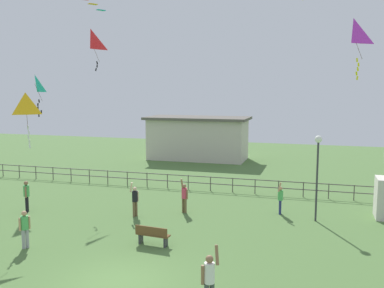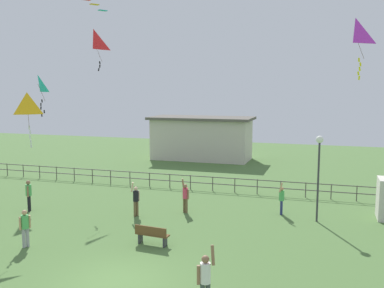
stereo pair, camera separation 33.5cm
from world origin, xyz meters
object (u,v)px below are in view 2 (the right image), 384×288
(person_5, at_px, (25,226))
(kite_1, at_px, (28,107))
(person_1, at_px, (205,278))
(person_2, at_px, (29,193))
(lamppost, at_px, (319,159))
(person_4, at_px, (136,199))
(person_0, at_px, (282,198))
(person_3, at_px, (185,196))
(kite_5, at_px, (355,35))
(park_bench, at_px, (152,234))
(kite_4, at_px, (38,85))
(kite_3, at_px, (94,42))

(person_5, relative_size, kite_1, 0.63)
(person_1, xyz_separation_m, person_2, (-12.10, 7.41, -0.05))
(person_1, bearing_deg, kite_1, 151.81)
(lamppost, distance_m, person_4, 9.57)
(person_1, height_order, person_5, person_1)
(person_0, height_order, person_3, person_3)
(person_0, bearing_deg, lamppost, -21.41)
(person_5, distance_m, kite_1, 5.91)
(kite_5, bearing_deg, park_bench, -139.90)
(kite_4, bearing_deg, park_bench, -31.56)
(lamppost, distance_m, person_3, 7.21)
(park_bench, distance_m, person_5, 5.35)
(lamppost, distance_m, person_2, 15.50)
(lamppost, distance_m, kite_4, 17.13)
(lamppost, bearing_deg, kite_4, 177.81)
(kite_4, bearing_deg, person_2, -64.44)
(person_4, height_order, kite_5, kite_5)
(person_3, distance_m, kite_4, 11.59)
(person_3, bearing_deg, kite_1, -148.67)
(lamppost, distance_m, person_5, 13.99)
(kite_4, bearing_deg, person_5, -57.80)
(person_2, relative_size, person_5, 1.06)
(person_3, xyz_separation_m, kite_1, (-6.66, -4.05, 4.88))
(person_5, bearing_deg, person_1, -17.88)
(lamppost, bearing_deg, person_1, -106.42)
(person_0, xyz_separation_m, kite_3, (-12.56, 2.72, 8.79))
(person_0, relative_size, person_4, 0.95)
(person_0, distance_m, kite_1, 13.69)
(person_3, bearing_deg, lamppost, 4.12)
(person_0, distance_m, person_1, 10.95)
(kite_5, bearing_deg, lamppost, -137.75)
(lamppost, height_order, park_bench, lamppost)
(park_bench, xyz_separation_m, person_2, (-8.42, 2.77, 0.52))
(person_2, xyz_separation_m, kite_3, (0.70, 6.20, 8.70))
(kite_4, bearing_deg, kite_5, 2.19)
(park_bench, height_order, person_0, person_0)
(person_2, height_order, kite_1, kite_1)
(person_4, bearing_deg, park_bench, -56.42)
(person_1, relative_size, person_5, 1.27)
(park_bench, xyz_separation_m, kite_1, (-6.81, 0.98, 5.34))
(person_2, relative_size, person_4, 0.92)
(person_5, height_order, kite_1, kite_1)
(park_bench, distance_m, kite_3, 15.00)
(person_3, distance_m, person_5, 8.41)
(person_0, height_order, kite_5, kite_5)
(park_bench, bearing_deg, kite_3, 130.69)
(person_0, xyz_separation_m, person_1, (-1.16, -10.89, 0.14))
(person_3, height_order, kite_5, kite_5)
(park_bench, bearing_deg, person_1, -51.55)
(person_2, xyz_separation_m, person_4, (5.99, 0.89, -0.05))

